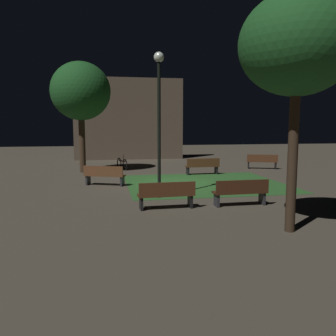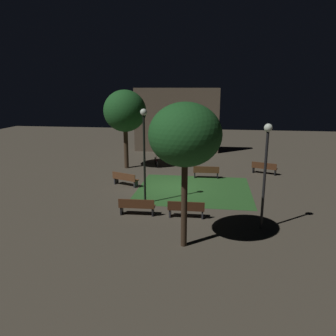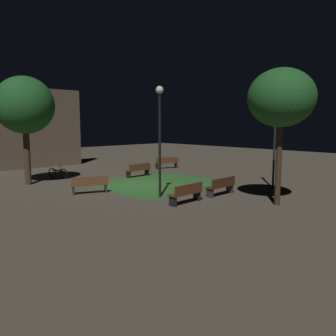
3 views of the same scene
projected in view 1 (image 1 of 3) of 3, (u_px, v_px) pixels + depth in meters
The scene contains 12 objects.
ground_plane at pixel (175, 183), 16.17m from camera, with size 60.00×60.00×0.00m, color #4C4438.
grass_lawn at pixel (204, 183), 16.13m from camera, with size 7.04×6.35×0.01m, color #2D6028.
bench_back_row at pixel (167, 194), 11.16m from camera, with size 1.82×0.55×0.88m.
bench_near_trees at pixel (241, 192), 11.60m from camera, with size 1.81×0.52×0.88m.
bench_front_left at pixel (262, 161), 21.38m from camera, with size 1.85×1.09×0.88m.
bench_front_right at pixel (203, 166), 18.92m from camera, with size 1.81×0.54×0.88m.
bench_by_lamp at pixel (104, 175), 15.49m from camera, with size 1.85×1.12×0.88m.
tree_right_canopy at pixel (81, 92), 19.41m from camera, with size 3.26×3.26×6.09m.
tree_tall_center at pixel (297, 46), 8.34m from camera, with size 2.77×2.77×5.76m.
lamp_post_near_wall at pixel (159, 102), 12.54m from camera, with size 0.36×0.36×5.19m.
bicycle at pixel (122, 164), 21.19m from camera, with size 0.56×1.56×0.93m.
building_wall_backdrop at pixel (129, 119), 27.20m from camera, with size 8.31×0.80×6.20m, color brown.
Camera 1 is at (-3.16, -15.65, 2.65)m, focal length 37.85 mm.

